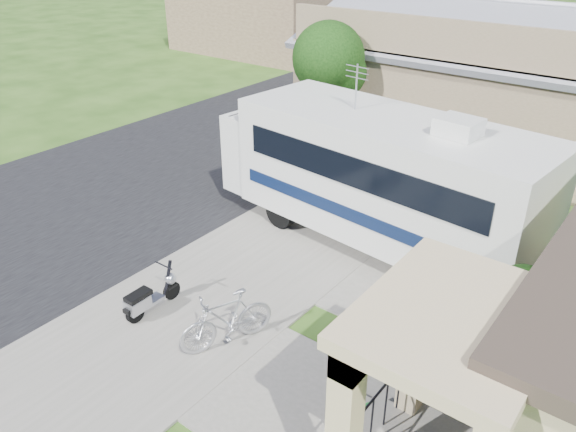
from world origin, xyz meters
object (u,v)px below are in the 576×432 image
Objects in this scene: pickup_truck at (335,93)px; garden_hose at (374,417)px; scooter at (149,297)px; van at (399,64)px; motorhome at (376,173)px; bicycle at (227,322)px; shrub at (520,323)px.

pickup_truck is 14.60× the size of garden_hose.
scooter is 0.24× the size of van.
scooter is at bearing -87.15° from van.
van is (-7.04, 14.90, -1.02)m from motorhome.
garden_hose is (9.77, -13.67, -0.78)m from pickup_truck.
motorhome is 10.80m from pickup_truck.
pickup_truck is at bearing 107.06° from scooter.
motorhome reaches higher than bicycle.
scooter is 5.22m from garden_hose.
bicycle is 0.33× the size of van.
scooter is 2.00m from bicycle.
bicycle is at bearing 108.59° from pickup_truck.
shrub is 5.43× the size of garden_hose.
van is at bearing -93.84° from pickup_truck.
bicycle reaches higher than garden_hose.
shrub is at bearing -67.58° from van.
motorhome reaches higher than shrub.
motorhome is 6.35m from garden_hose.
motorhome reaches higher than garden_hose.
garden_hose is (-1.42, -2.45, -1.10)m from shrub.
shrub reaches higher than van.
motorhome is at bearing 68.34° from scooter.
van reaches higher than garden_hose.
scooter is at bearing 101.21° from pickup_truck.
pickup_truck is at bearing 134.90° from shrub.
van is (-0.34, 6.49, -0.02)m from pickup_truck.
motorhome is 16.51m from van.
pickup_truck reaches higher than bicycle.
shrub is 1.21× the size of bicycle.
bicycle reaches higher than scooter.
van is (-4.92, 20.51, 0.42)m from scooter.
pickup_truck is at bearing 134.54° from motorhome.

